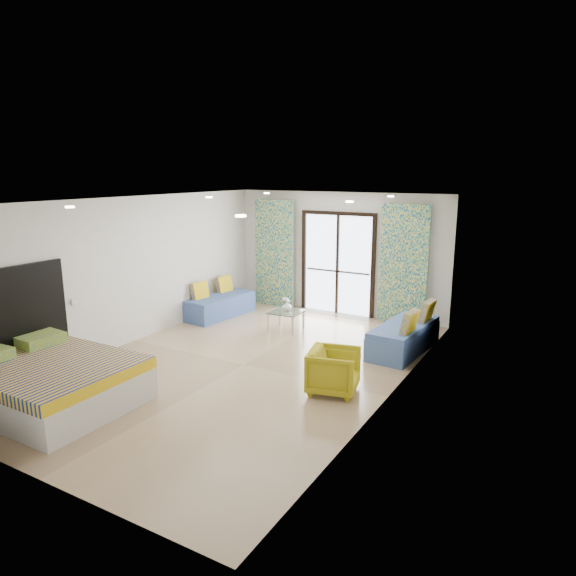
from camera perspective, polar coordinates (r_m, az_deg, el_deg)
The scene contains 24 objects.
floor at distance 8.65m, azimuth -4.95°, elevation -8.48°, with size 5.00×7.50×0.01m, color #917556, non-canonical shape.
ceiling at distance 8.07m, azimuth -5.33°, elevation 9.67°, with size 5.00×7.50×0.01m, color silver, non-canonical shape.
wall_back at distance 11.48m, azimuth 5.62°, elevation 3.84°, with size 5.00×0.01×2.70m, color silver, non-canonical shape.
wall_front at distance 5.72m, azimuth -27.22°, elevation -6.90°, with size 5.00×0.01×2.70m, color silver, non-canonical shape.
wall_left at distance 9.88m, azimuth -17.14°, elevation 1.84°, with size 0.01×7.50×2.70m, color silver, non-canonical shape.
wall_right at distance 7.17m, azimuth 11.54°, elevation -1.89°, with size 0.01×7.50×2.70m, color silver, non-canonical shape.
balcony_door at distance 11.47m, azimuth 5.55°, elevation 3.36°, with size 1.76×0.08×2.28m.
balcony_rail at distance 11.53m, azimuth 5.53°, elevation 1.86°, with size 1.52×0.03×0.04m, color #595451.
curtain_left at distance 12.05m, azimuth -1.50°, elevation 3.84°, with size 1.00×0.10×2.50m, color white.
curtain_right at distance 10.79m, azimuth 12.74°, elevation 2.46°, with size 1.00×0.10×2.50m, color white.
downlight_a at distance 7.59m, azimuth -23.08°, elevation 8.28°, with size 0.12×0.12×0.02m, color #FFE0B2.
downlight_b at distance 5.64m, azimuth -5.29°, elevation 7.99°, with size 0.12×0.12×0.02m, color #FFE0B2.
downlight_c at distance 9.71m, azimuth -8.77°, elevation 9.94°, with size 0.12×0.12×0.02m, color #FFE0B2.
downlight_d at distance 8.27m, azimuth 6.85°, elevation 9.50°, with size 0.12×0.12×0.02m, color #FFE0B2.
downlight_e at distance 11.34m, azimuth -2.40°, elevation 10.48°, with size 0.12×0.12×0.02m, color #FFE0B2.
downlight_f at distance 10.14m, azimuth 11.35°, elevation 9.96°, with size 0.12×0.12×0.02m, color #FFE0B2.
headboard at distance 8.44m, azimuth -29.28°, elevation -3.18°, with size 0.06×2.10×1.50m, color black.
switch_plate at distance 9.12m, azimuth -22.65°, elevation -1.41°, with size 0.02×0.10×0.10m, color silver.
bed at distance 7.87m, azimuth -24.92°, elevation -9.43°, with size 2.20×1.80×0.76m.
daybed_left at distance 11.42m, azimuth -7.57°, elevation -1.87°, with size 0.81×1.72×0.82m.
daybed_right at distance 9.38m, azimuth 12.84°, elevation -5.25°, with size 0.84×1.85×0.89m.
coffee_table at distance 10.28m, azimuth -0.21°, elevation -2.83°, with size 0.66×0.66×0.70m.
vase at distance 10.26m, azimuth -0.12°, elevation -2.04°, with size 0.20×0.20×0.20m, color white.
armchair at distance 7.53m, azimuth 5.11°, elevation -8.93°, with size 0.69×0.65×0.71m, color #AB9E16.
Camera 1 is at (4.62, -6.60, 3.15)m, focal length 32.00 mm.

